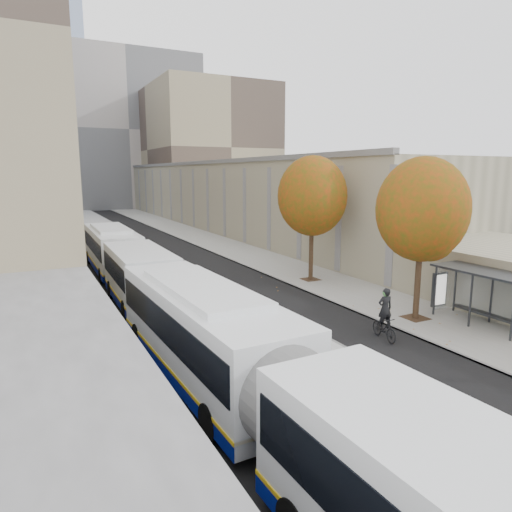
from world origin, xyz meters
TOP-DOWN VIEW (x-y plane):
  - bus_platform at (-3.88, 35.00)m, footprint 4.25×150.00m
  - sidewalk at (4.12, 35.00)m, footprint 4.75×150.00m
  - building_tan at (15.50, 64.00)m, footprint 18.00×92.00m
  - building_far_block at (6.00, 96.00)m, footprint 30.00×18.00m
  - bus_shelter at (5.69, 10.96)m, footprint 1.90×4.40m
  - tree_c at (3.60, 13.00)m, footprint 4.20×4.20m
  - tree_d at (3.60, 22.00)m, footprint 4.40×4.40m
  - bus_near at (-7.55, 7.46)m, footprint 3.32×18.67m
  - bus_far at (-7.47, 26.76)m, footprint 2.96×18.05m
  - cyclist at (0.38, 11.64)m, footprint 0.78×1.80m
  - distant_car at (-7.24, 63.90)m, footprint 2.39×4.38m

SIDE VIEW (x-z plane):
  - sidewalk at x=4.12m, z-range 0.00..0.08m
  - bus_platform at x=-3.88m, z-range 0.00..0.15m
  - distant_car at x=-7.24m, z-range 0.00..1.41m
  - cyclist at x=0.38m, z-range -0.29..1.94m
  - bus_far at x=-7.47m, z-range 0.14..3.14m
  - bus_near at x=-7.55m, z-range 0.14..3.24m
  - bus_shelter at x=5.69m, z-range 0.92..3.45m
  - building_tan at x=15.50m, z-range 0.00..8.00m
  - tree_c at x=3.60m, z-range 1.61..8.89m
  - tree_d at x=3.60m, z-range 1.67..9.27m
  - building_far_block at x=6.00m, z-range 0.00..30.00m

